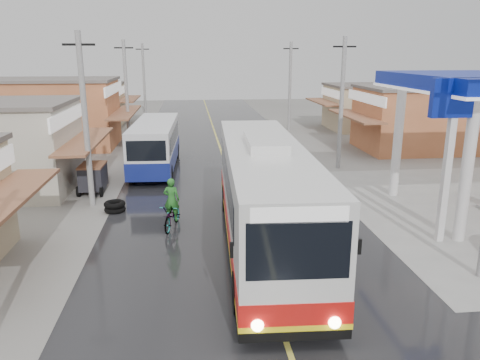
{
  "coord_description": "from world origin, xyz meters",
  "views": [
    {
      "loc": [
        -2.26,
        -12.92,
        7.06
      ],
      "look_at": [
        -0.27,
        5.45,
        2.01
      ],
      "focal_mm": 35.0,
      "sensor_mm": 36.0,
      "label": 1
    }
  ],
  "objects_px": {
    "coach_bus": "(264,195)",
    "tricycle_near": "(93,177)",
    "cyclist": "(172,212)",
    "tyre_stack": "(115,207)",
    "second_bus": "(155,144)"
  },
  "relations": [
    {
      "from": "cyclist",
      "to": "tricycle_near",
      "type": "relative_size",
      "value": 1.09
    },
    {
      "from": "tyre_stack",
      "to": "tricycle_near",
      "type": "bearing_deg",
      "value": 115.66
    },
    {
      "from": "cyclist",
      "to": "second_bus",
      "type": "bearing_deg",
      "value": 111.04
    },
    {
      "from": "tricycle_near",
      "to": "tyre_stack",
      "type": "bearing_deg",
      "value": -63.02
    },
    {
      "from": "cyclist",
      "to": "tyre_stack",
      "type": "bearing_deg",
      "value": 152.26
    },
    {
      "from": "second_bus",
      "to": "tyre_stack",
      "type": "relative_size",
      "value": 9.24
    },
    {
      "from": "cyclist",
      "to": "tyre_stack",
      "type": "distance_m",
      "value": 3.64
    },
    {
      "from": "second_bus",
      "to": "cyclist",
      "type": "distance_m",
      "value": 10.47
    },
    {
      "from": "coach_bus",
      "to": "tricycle_near",
      "type": "xyz_separation_m",
      "value": [
        -7.71,
        7.78,
        -1.13
      ]
    },
    {
      "from": "second_bus",
      "to": "cyclist",
      "type": "xyz_separation_m",
      "value": [
        1.32,
        -10.35,
        -0.87
      ]
    },
    {
      "from": "coach_bus",
      "to": "tyre_stack",
      "type": "xyz_separation_m",
      "value": [
        -6.17,
        4.57,
        -1.75
      ]
    },
    {
      "from": "cyclist",
      "to": "tyre_stack",
      "type": "xyz_separation_m",
      "value": [
        -2.7,
        2.39,
        -0.47
      ]
    },
    {
      "from": "cyclist",
      "to": "coach_bus",
      "type": "bearing_deg",
      "value": -18.37
    },
    {
      "from": "tricycle_near",
      "to": "coach_bus",
      "type": "bearing_deg",
      "value": -43.93
    },
    {
      "from": "coach_bus",
      "to": "tyre_stack",
      "type": "distance_m",
      "value": 7.87
    }
  ]
}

